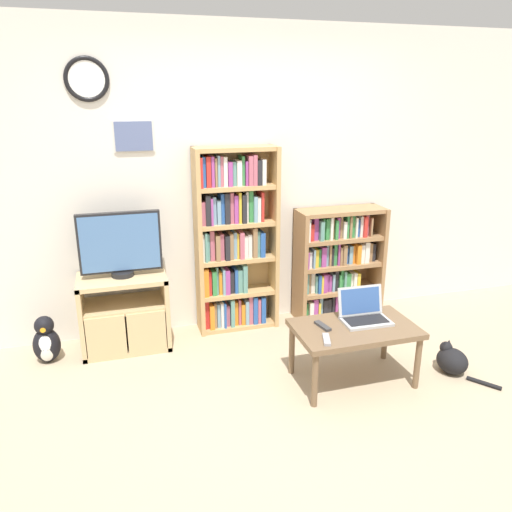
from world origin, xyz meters
TOP-DOWN VIEW (x-y plane):
  - ground_plane at (0.00, 0.00)m, footprint 18.00×18.00m
  - wall_back at (-0.01, 1.73)m, footprint 6.67×0.09m
  - tv_stand at (-1.07, 1.44)m, footprint 0.70×0.44m
  - television at (-1.06, 1.46)m, footprint 0.64×0.18m
  - bookshelf_tall at (-0.11, 1.57)m, footprint 0.71×0.24m
  - bookshelf_short at (0.85, 1.54)m, footprint 0.81×0.31m
  - coffee_table at (0.51, 0.45)m, footprint 0.87×0.53m
  - laptop at (0.61, 0.52)m, footprint 0.35×0.27m
  - remote_near_laptop at (0.22, 0.30)m, footprint 0.09×0.17m
  - remote_far_from_laptop at (0.28, 0.50)m, footprint 0.07×0.17m
  - cat at (1.28, 0.34)m, footprint 0.33×0.47m
  - penguin_figurine at (-1.68, 1.37)m, footprint 0.21×0.19m

SIDE VIEW (x-z plane):
  - ground_plane at x=0.00m, z-range 0.00..0.00m
  - cat at x=1.28m, z-range -0.02..0.22m
  - penguin_figurine at x=-1.68m, z-range -0.02..0.37m
  - tv_stand at x=-1.07m, z-range 0.00..0.63m
  - coffee_table at x=0.51m, z-range 0.17..0.61m
  - remote_near_laptop at x=0.22m, z-range 0.44..0.46m
  - remote_far_from_laptop at x=0.28m, z-range 0.44..0.46m
  - laptop at x=0.61m, z-range 0.38..0.62m
  - bookshelf_short at x=0.85m, z-range 0.00..1.04m
  - bookshelf_tall at x=-0.11m, z-range -0.01..1.61m
  - television at x=-1.06m, z-range 0.63..1.15m
  - wall_back at x=-0.01m, z-range 0.00..2.60m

